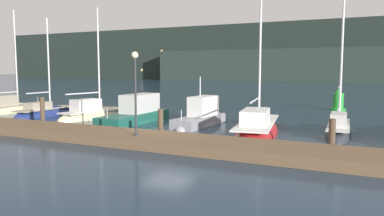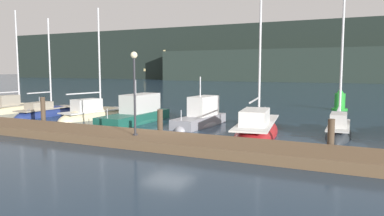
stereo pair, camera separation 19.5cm
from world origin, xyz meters
The scene contains 15 objects.
ground_plane centered at (0.00, 0.00, 0.00)m, with size 400.00×400.00×0.00m, color #1E3347.
dock centered at (0.00, -2.46, 0.23)m, with size 42.59×2.80×0.45m, color brown.
mooring_pile_1 centered at (-8.29, -0.81, 0.92)m, with size 0.28×0.28×1.84m, color #4C3D2D.
mooring_pile_2 centered at (0.00, -0.81, 0.74)m, with size 0.28×0.28×1.48m, color #4C3D2D.
mooring_pile_3 centered at (8.29, -0.81, 0.74)m, with size 0.28×0.28×1.48m, color #4C3D2D.
sailboat_berth_1 centered at (-16.49, 3.73, 0.15)m, with size 1.31×5.37×9.01m.
sailboat_berth_2 centered at (-12.49, 3.30, 0.10)m, with size 1.69×5.97×8.07m.
sailboat_berth_3 centered at (-8.27, 3.83, 0.13)m, with size 2.87×6.44×8.68m.
motorboat_berth_4 centered at (-4.41, 3.44, 0.32)m, with size 2.20×7.11×3.35m.
motorboat_berth_5 centered at (0.10, 3.89, 0.28)m, with size 1.93×5.32×3.73m.
sailboat_berth_6 centered at (4.18, 2.44, 0.15)m, with size 3.33×8.33×11.72m.
sailboat_berth_7 centered at (8.22, 3.92, 0.14)m, with size 1.56×5.84×8.14m.
channel_buoy centered at (7.23, 17.13, 0.78)m, with size 1.31×1.31×2.07m.
dock_lamppost centered at (-0.19, -2.77, 3.06)m, with size 0.32×0.32×3.89m.
hillside_backdrop centered at (3.89, 95.21, 7.68)m, with size 240.00×23.00×16.66m.
Camera 1 is at (9.64, -17.28, 3.57)m, focal length 35.00 mm.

